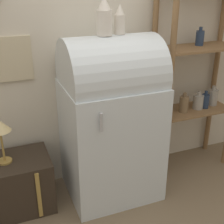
{
  "coord_description": "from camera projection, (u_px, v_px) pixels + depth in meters",
  "views": [
    {
      "loc": [
        -0.85,
        -1.93,
        1.77
      ],
      "look_at": [
        0.01,
        0.23,
        0.76
      ],
      "focal_mm": 50.0,
      "sensor_mm": 36.0,
      "label": 1
    }
  ],
  "objects": [
    {
      "name": "vase_center",
      "position": [
        120.0,
        20.0,
        2.28
      ],
      "size": [
        0.08,
        0.08,
        0.22
      ],
      "color": "silver",
      "rests_on": "refrigerator"
    },
    {
      "name": "wall_back",
      "position": [
        95.0,
        31.0,
        2.59
      ],
      "size": [
        7.0,
        0.09,
        2.7
      ],
      "color": "beige",
      "rests_on": "ground_plane"
    },
    {
      "name": "shelf_unit",
      "position": [
        197.0,
        69.0,
        2.84
      ],
      "size": [
        0.77,
        0.35,
        1.79
      ],
      "color": "olive",
      "rests_on": "ground_plane"
    },
    {
      "name": "refrigerator",
      "position": [
        111.0,
        118.0,
        2.55
      ],
      "size": [
        0.75,
        0.67,
        1.37
      ],
      "color": "silver",
      "rests_on": "ground_plane"
    },
    {
      "name": "suitcase_trunk",
      "position": [
        14.0,
        184.0,
        2.52
      ],
      "size": [
        0.59,
        0.44,
        0.45
      ],
      "color": "#33281E",
      "rests_on": "ground_plane"
    },
    {
      "name": "vase_left",
      "position": [
        104.0,
        17.0,
        2.22
      ],
      "size": [
        0.11,
        0.11,
        0.27
      ],
      "color": "silver",
      "rests_on": "refrigerator"
    },
    {
      "name": "desk_lamp",
      "position": [
        0.0,
        129.0,
        2.3
      ],
      "size": [
        0.17,
        0.17,
        0.36
      ],
      "color": "#AD8942",
      "rests_on": "suitcase_trunk"
    },
    {
      "name": "ground_plane",
      "position": [
        121.0,
        204.0,
        2.64
      ],
      "size": [
        12.0,
        12.0,
        0.0
      ],
      "primitive_type": "plane",
      "color": "#7A664C"
    }
  ]
}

